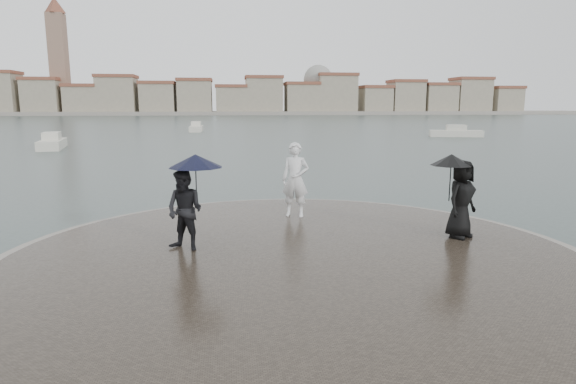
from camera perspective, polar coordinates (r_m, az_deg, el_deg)
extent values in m
plane|color=#2B3835|center=(7.03, 5.10, -18.91)|extent=(400.00, 400.00, 0.00)
cylinder|color=gray|center=(10.13, 0.92, -8.52)|extent=(12.50, 12.50, 0.32)
cylinder|color=#2D261E|center=(10.12, 0.92, -8.41)|extent=(11.90, 11.90, 0.36)
imported|color=white|center=(13.27, 0.87, 1.47)|extent=(0.87, 0.71, 2.06)
imported|color=black|center=(10.43, -12.13, -2.13)|extent=(1.05, 0.99, 1.72)
cylinder|color=black|center=(10.41, -10.81, 0.64)|extent=(0.02, 0.02, 0.90)
cone|color=black|center=(10.34, -10.92, 3.64)|extent=(1.15, 1.15, 0.28)
imported|color=black|center=(11.85, 19.84, -0.80)|extent=(1.06, 0.97, 1.82)
cylinder|color=black|center=(11.76, 18.65, 1.13)|extent=(0.02, 0.02, 0.90)
cone|color=black|center=(11.70, 18.80, 3.64)|extent=(0.96, 0.96, 0.26)
cube|color=gray|center=(169.02, -6.71, 9.28)|extent=(260.00, 20.00, 1.20)
cube|color=#A19780|center=(176.06, -26.97, 9.88)|extent=(11.00, 10.00, 11.00)
cube|color=brown|center=(176.24, -27.13, 11.83)|extent=(11.60, 10.60, 1.00)
cube|color=#A19780|center=(172.43, -23.14, 9.85)|extent=(10.00, 10.00, 9.00)
cube|color=brown|center=(172.53, -23.26, 11.51)|extent=(10.60, 10.60, 1.00)
cube|color=#A19780|center=(169.80, -19.55, 10.60)|extent=(12.00, 10.00, 12.00)
cube|color=brown|center=(170.02, -19.68, 12.78)|extent=(12.60, 10.60, 1.00)
cube|color=#A19780|center=(167.54, -15.11, 10.50)|extent=(11.00, 10.00, 10.00)
cube|color=brown|center=(167.68, -15.20, 12.37)|extent=(11.60, 10.60, 1.00)
cube|color=#A19780|center=(166.35, -10.95, 10.84)|extent=(11.00, 10.00, 11.00)
cube|color=brown|center=(166.53, -11.02, 12.90)|extent=(11.60, 10.60, 1.00)
cube|color=#A19780|center=(166.00, -6.73, 10.61)|extent=(10.00, 10.00, 9.00)
cube|color=brown|center=(166.11, -6.77, 12.33)|extent=(10.60, 10.60, 1.00)
cube|color=#A19780|center=(166.47, -2.88, 11.18)|extent=(12.00, 10.00, 12.00)
cube|color=brown|center=(166.70, -2.90, 13.41)|extent=(12.60, 10.60, 1.00)
cube|color=#A19780|center=(167.92, 1.63, 10.84)|extent=(11.00, 10.00, 10.00)
cube|color=brown|center=(168.06, 1.64, 12.72)|extent=(11.60, 10.60, 1.00)
cube|color=#A19780|center=(170.17, 5.71, 11.29)|extent=(13.00, 10.00, 13.00)
cube|color=brown|center=(170.44, 5.75, 13.65)|extent=(13.60, 10.60, 1.00)
cube|color=#A19780|center=(173.75, 10.28, 10.50)|extent=(10.00, 10.00, 9.00)
cube|color=brown|center=(173.85, 10.33, 12.15)|extent=(10.60, 10.60, 1.00)
cube|color=#A19780|center=(177.32, 13.75, 10.69)|extent=(11.00, 10.00, 11.00)
cube|color=brown|center=(177.49, 13.83, 12.62)|extent=(11.60, 10.60, 1.00)
cube|color=#A19780|center=(181.88, 17.34, 10.35)|extent=(11.00, 10.00, 10.00)
cube|color=brown|center=(182.01, 17.43, 12.07)|extent=(11.60, 10.60, 1.00)
cube|color=#A19780|center=(187.12, 20.76, 10.44)|extent=(12.00, 10.00, 12.00)
cube|color=brown|center=(187.32, 20.89, 12.43)|extent=(12.60, 10.60, 1.00)
cube|color=#A19780|center=(193.45, 24.19, 9.74)|extent=(10.00, 10.00, 9.00)
cube|color=brown|center=(193.54, 24.30, 11.21)|extent=(10.60, 10.60, 1.00)
cube|color=#846654|center=(176.80, -25.47, 13.41)|extent=(5.00, 5.00, 32.00)
cone|color=brown|center=(179.07, -25.95, 19.31)|extent=(6.80, 6.80, 5.00)
sphere|color=gray|center=(171.10, 3.58, 13.16)|extent=(10.00, 10.00, 10.00)
cube|color=beige|center=(64.19, -10.81, 7.29)|extent=(1.66, 5.52, 0.90)
cube|color=beige|center=(64.16, -10.83, 7.82)|extent=(1.22, 2.01, 0.90)
cube|color=beige|center=(42.55, -26.14, 4.98)|extent=(2.64, 5.71, 0.90)
cube|color=beige|center=(42.51, -26.21, 5.78)|extent=(1.57, 2.20, 0.90)
cube|color=beige|center=(55.54, 19.27, 6.46)|extent=(5.73, 3.07, 0.90)
cube|color=beige|center=(55.51, 19.31, 7.07)|extent=(2.26, 1.71, 0.90)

